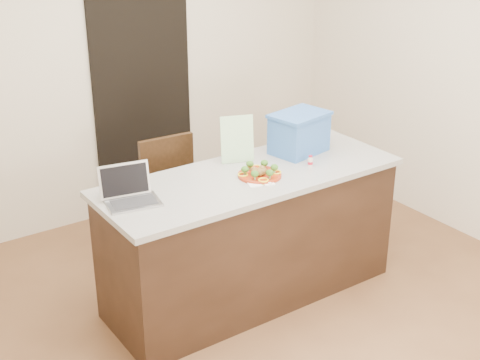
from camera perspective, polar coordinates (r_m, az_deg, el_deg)
ground at (r=4.65m, az=2.68°, el=-11.00°), size 4.00×4.00×0.00m
room_shell at (r=3.96m, az=3.12°, el=8.70°), size 4.00×4.00×4.00m
doorway at (r=5.81m, az=-8.27°, el=6.95°), size 0.90×0.02×2.00m
island at (r=4.58m, az=0.89°, el=-4.77°), size 2.06×0.76×0.92m
plate at (r=4.34m, az=1.69°, el=0.46°), size 0.29×0.29×0.02m
meatballs at (r=4.33m, az=1.71°, el=0.76°), size 0.11×0.11×0.04m
broccoli at (r=4.32m, az=1.69°, el=1.00°), size 0.23×0.24×0.04m
pepper_rings at (r=4.34m, az=1.69°, el=0.58°), size 0.27×0.27×0.01m
napkin at (r=4.27m, az=1.65°, el=-0.09°), size 0.21×0.21×0.01m
fork at (r=4.26m, az=1.34°, el=-0.02°), size 0.04×0.17×0.00m
knife at (r=4.27m, az=2.12°, el=0.01°), size 0.03×0.20×0.01m
yogurt_bottle at (r=4.52m, az=6.02°, el=1.56°), size 0.04×0.04×0.08m
laptop at (r=4.03m, az=-9.44°, el=-1.00°), size 0.34×0.30×0.22m
leaflet at (r=4.52m, az=-0.24°, el=3.50°), size 0.23×0.12×0.32m
blue_box at (r=4.72m, az=5.07°, el=4.05°), size 0.44×0.36×0.29m
chair at (r=5.00m, az=-5.58°, el=-1.18°), size 0.45×0.45×0.97m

